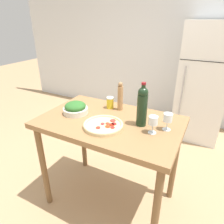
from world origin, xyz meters
name	(u,v)px	position (x,y,z in m)	size (l,w,h in m)	color
ground_plane	(110,198)	(0.00, 0.00, 0.00)	(14.00, 14.00, 0.00)	tan
wall_back	(172,47)	(0.00, 2.23, 1.30)	(6.40, 0.06, 2.60)	silver
refrigerator	(203,83)	(0.60, 1.83, 0.86)	(0.67, 0.73, 1.72)	white
prep_counter	(110,132)	(0.00, 0.00, 0.82)	(1.21, 0.77, 0.94)	olive
wine_bottle	(142,106)	(0.27, 0.04, 1.11)	(0.08, 0.08, 0.36)	black
wine_glass_near	(153,121)	(0.39, -0.04, 1.04)	(0.07, 0.07, 0.14)	silver
wine_glass_far	(168,118)	(0.47, 0.06, 1.04)	(0.07, 0.07, 0.14)	silver
pepper_mill	(120,97)	(-0.02, 0.23, 1.07)	(0.05, 0.05, 0.27)	#AD7F51
salad_bowl	(75,108)	(-0.34, -0.02, 0.99)	(0.23, 0.23, 0.11)	silver
homemade_pizza	(103,125)	(0.01, -0.13, 0.95)	(0.32, 0.32, 0.03)	#DBC189
salt_canister	(110,103)	(-0.12, 0.23, 0.99)	(0.07, 0.07, 0.11)	yellow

